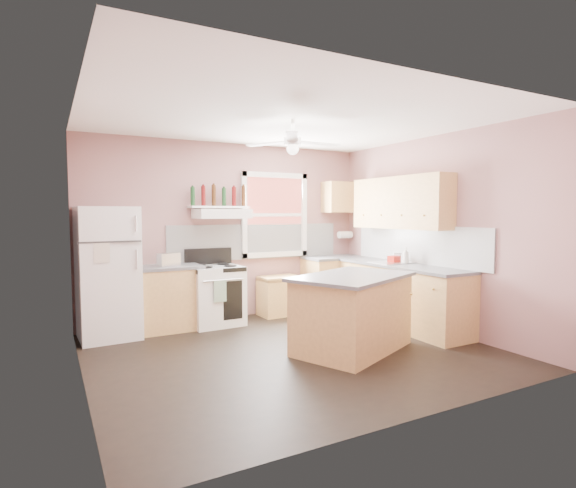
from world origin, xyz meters
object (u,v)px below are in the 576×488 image
stove (215,295)px  island (352,314)px  cart (279,296)px  refrigerator (108,273)px  toaster (169,260)px

stove → island: size_ratio=0.62×
stove → cart: 1.11m
stove → island: bearing=-63.6°
stove → island: (1.04, -1.93, 0.00)m
island → refrigerator: bearing=118.7°
refrigerator → cart: bearing=0.0°
refrigerator → toaster: (0.78, -0.01, 0.13)m
toaster → island: size_ratio=0.20×
refrigerator → stove: (1.46, 0.02, -0.43)m
cart → island: 2.04m
toaster → cart: size_ratio=0.45×
refrigerator → toaster: bearing=-3.0°
toaster → stove: size_ratio=0.33×
island → stove: bearing=94.5°
stove → island: 2.19m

